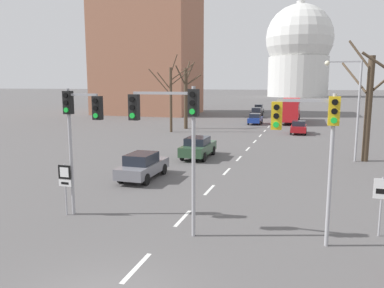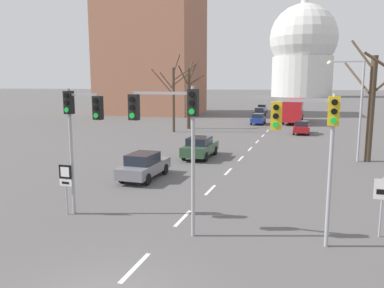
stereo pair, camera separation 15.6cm
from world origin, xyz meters
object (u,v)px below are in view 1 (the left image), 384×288
(route_sign_post, at_px, (65,181))
(speed_limit_sign, at_px, (382,197))
(city_bus, at_px, (290,109))
(sedan_near_right, at_px, (198,147))
(traffic_signal_centre_tall, at_px, (173,123))
(sedan_mid_centre, at_px, (299,127))
(sedan_far_right, at_px, (259,109))
(traffic_signal_near_right, at_px, (313,131))
(sedan_far_left, at_px, (255,119))
(sedan_near_left, at_px, (257,112))
(sedan_distant_centre, at_px, (143,166))
(street_lamp_right, at_px, (351,98))
(traffic_signal_near_left, at_px, (79,121))

(route_sign_post, distance_m, speed_limit_sign, 12.59)
(city_bus, bearing_deg, sedan_near_right, -100.40)
(traffic_signal_centre_tall, height_order, sedan_mid_centre, traffic_signal_centre_tall)
(sedan_near_right, relative_size, sedan_far_right, 1.10)
(traffic_signal_near_right, bearing_deg, sedan_far_left, 100.19)
(sedan_near_left, xyz_separation_m, sedan_distant_centre, (-0.99, -44.54, -0.05))
(speed_limit_sign, bearing_deg, sedan_mid_centre, 96.93)
(traffic_signal_centre_tall, bearing_deg, street_lamp_right, 65.26)
(route_sign_post, bearing_deg, city_bus, 80.50)
(speed_limit_sign, bearing_deg, traffic_signal_near_left, -173.95)
(traffic_signal_centre_tall, bearing_deg, sedan_distant_centre, 122.19)
(traffic_signal_near_right, xyz_separation_m, sedan_near_left, (-8.45, 51.29, -3.17))
(speed_limit_sign, distance_m, sedan_near_right, 16.48)
(sedan_mid_centre, height_order, city_bus, city_bus)
(sedan_near_right, height_order, sedan_mid_centre, sedan_near_right)
(sedan_near_right, bearing_deg, sedan_distant_centre, -100.40)
(street_lamp_right, bearing_deg, city_bus, 100.83)
(sedan_distant_centre, xyz_separation_m, city_bus, (6.86, 37.37, 1.25))
(route_sign_post, bearing_deg, traffic_signal_near_left, 16.13)
(speed_limit_sign, distance_m, sedan_far_left, 39.68)
(speed_limit_sign, distance_m, street_lamp_right, 14.89)
(traffic_signal_near_right, distance_m, sedan_near_right, 16.51)
(route_sign_post, distance_m, sedan_near_right, 14.15)
(traffic_signal_near_left, bearing_deg, city_bus, 81.32)
(traffic_signal_near_left, bearing_deg, sedan_far_left, 86.97)
(traffic_signal_centre_tall, relative_size, sedan_near_left, 1.32)
(traffic_signal_near_left, relative_size, sedan_distant_centre, 1.25)
(speed_limit_sign, height_order, street_lamp_right, street_lamp_right)
(street_lamp_right, bearing_deg, traffic_signal_near_left, -127.35)
(traffic_signal_near_left, distance_m, traffic_signal_near_right, 9.29)
(speed_limit_sign, height_order, sedan_distant_centre, speed_limit_sign)
(speed_limit_sign, height_order, sedan_far_right, speed_limit_sign)
(traffic_signal_centre_tall, xyz_separation_m, sedan_distant_centre, (-4.59, 7.30, -3.41))
(traffic_signal_near_left, relative_size, route_sign_post, 2.41)
(traffic_signal_near_right, height_order, traffic_signal_centre_tall, traffic_signal_centre_tall)
(sedan_near_left, bearing_deg, sedan_distant_centre, -91.27)
(sedan_mid_centre, height_order, sedan_far_right, sedan_far_right)
(traffic_signal_centre_tall, height_order, sedan_near_right, traffic_signal_centre_tall)
(sedan_near_right, bearing_deg, traffic_signal_near_left, -94.87)
(sedan_near_right, height_order, sedan_far_left, sedan_near_right)
(traffic_signal_near_left, bearing_deg, route_sign_post, -163.87)
(sedan_far_right, bearing_deg, traffic_signal_near_left, -89.90)
(route_sign_post, height_order, sedan_far_right, route_sign_post)
(sedan_mid_centre, xyz_separation_m, sedan_distant_centre, (-8.39, -24.24, 0.04))
(route_sign_post, bearing_deg, sedan_near_left, 88.31)
(route_sign_post, distance_m, sedan_distant_centre, 6.80)
(sedan_near_left, height_order, sedan_far_left, sedan_near_left)
(speed_limit_sign, xyz_separation_m, street_lamp_right, (0.25, 14.57, 3.07))
(street_lamp_right, bearing_deg, sedan_distant_centre, -142.81)
(sedan_near_left, distance_m, city_bus, 9.34)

